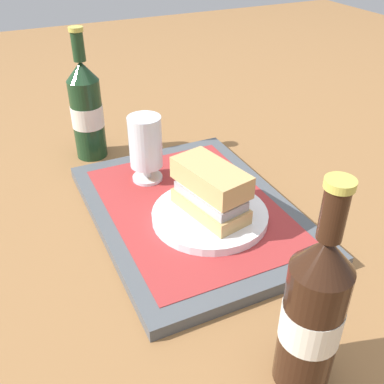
% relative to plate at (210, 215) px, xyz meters
% --- Properties ---
extents(ground_plane, '(3.00, 3.00, 0.00)m').
position_rel_plate_xyz_m(ground_plane, '(0.05, 0.01, -0.03)').
color(ground_plane, olive).
extents(tray, '(0.44, 0.32, 0.02)m').
position_rel_plate_xyz_m(tray, '(0.05, 0.01, -0.02)').
color(tray, '#4C5156').
rests_on(tray, ground_plane).
extents(placemat, '(0.38, 0.27, 0.00)m').
position_rel_plate_xyz_m(placemat, '(0.05, 0.01, -0.01)').
color(placemat, '#9E2D2D').
rests_on(placemat, tray).
extents(plate, '(0.19, 0.19, 0.01)m').
position_rel_plate_xyz_m(plate, '(0.00, 0.00, 0.00)').
color(plate, white).
rests_on(plate, placemat).
extents(sandwich, '(0.14, 0.09, 0.08)m').
position_rel_plate_xyz_m(sandwich, '(0.00, 0.00, 0.05)').
color(sandwich, tan).
rests_on(sandwich, plate).
extents(beer_glass, '(0.06, 0.06, 0.12)m').
position_rel_plate_xyz_m(beer_glass, '(0.16, 0.05, 0.06)').
color(beer_glass, silver).
rests_on(beer_glass, placemat).
extents(beer_bottle, '(0.07, 0.07, 0.27)m').
position_rel_plate_xyz_m(beer_bottle, '(0.34, 0.11, 0.08)').
color(beer_bottle, '#19381E').
rests_on(beer_bottle, ground_plane).
extents(second_bottle, '(0.07, 0.07, 0.27)m').
position_rel_plate_xyz_m(second_bottle, '(-0.29, 0.03, 0.08)').
color(second_bottle, black).
rests_on(second_bottle, ground_plane).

